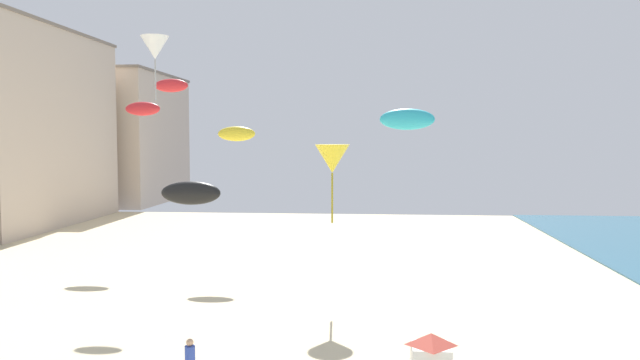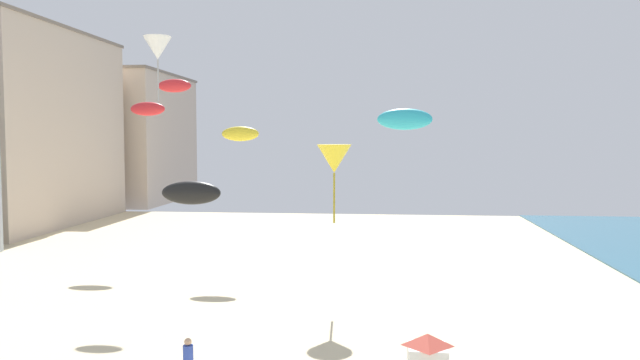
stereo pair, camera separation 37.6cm
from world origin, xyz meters
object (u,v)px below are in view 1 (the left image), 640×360
at_px(kite_cyan_parafoil, 407,119).
at_px(lifeguard_stand, 431,357).
at_px(kite_yellow_parafoil_3, 237,134).
at_px(kite_yellow_delta, 332,159).
at_px(kite_red_parafoil_2, 171,86).
at_px(kite_white_delta, 155,48).
at_px(kite_red_parafoil, 143,109).
at_px(kite_black_parafoil, 191,193).

bearing_deg(kite_cyan_parafoil, lifeguard_stand, -70.64).
height_order(kite_yellow_parafoil_3, kite_yellow_delta, kite_yellow_parafoil_3).
relative_size(kite_red_parafoil_2, kite_cyan_parafoil, 1.11).
height_order(kite_yellow_delta, kite_white_delta, kite_white_delta).
height_order(lifeguard_stand, kite_white_delta, kite_white_delta).
relative_size(kite_red_parafoil, kite_cyan_parafoil, 1.46).
bearing_deg(kite_white_delta, lifeguard_stand, -44.86).
bearing_deg(kite_black_parafoil, kite_yellow_parafoil_3, 95.76).
bearing_deg(kite_black_parafoil, kite_red_parafoil, 116.00).
bearing_deg(kite_yellow_delta, kite_red_parafoil_2, 163.57).
distance_m(kite_red_parafoil_2, kite_white_delta, 3.79).
relative_size(kite_black_parafoil, kite_yellow_parafoil_3, 1.00).
bearing_deg(kite_black_parafoil, lifeguard_stand, -34.58).
bearing_deg(kite_yellow_parafoil_3, kite_yellow_delta, -49.60).
xyz_separation_m(kite_black_parafoil, kite_white_delta, (-3.63, 6.30, 6.61)).
xyz_separation_m(kite_white_delta, kite_cyan_parafoil, (11.80, -10.56, -3.88)).
xyz_separation_m(lifeguard_stand, kite_red_parafoil, (-17.68, 24.26, 8.35)).
distance_m(kite_black_parafoil, kite_red_parafoil, 20.67).
bearing_deg(kite_cyan_parafoil, kite_red_parafoil_2, 130.95).
xyz_separation_m(kite_red_parafoil_2, kite_white_delta, (0.36, -3.44, 1.55)).
bearing_deg(kite_cyan_parafoil, kite_red_parafoil, 127.21).
xyz_separation_m(kite_black_parafoil, kite_red_parafoil_2, (-3.98, 9.75, 5.06)).
relative_size(kite_red_parafoil_2, kite_yellow_parafoil_3, 0.79).
bearing_deg(kite_yellow_parafoil_3, kite_white_delta, -104.08).
height_order(kite_red_parafoil_2, kite_white_delta, kite_white_delta).
xyz_separation_m(kite_red_parafoil, kite_red_parafoil_2, (4.89, -8.44, 0.84)).
xyz_separation_m(kite_red_parafoil_2, kite_cyan_parafoil, (12.15, -14.00, -2.34)).
relative_size(kite_yellow_delta, kite_cyan_parafoil, 2.32).
distance_m(kite_black_parafoil, kite_white_delta, 9.83).
bearing_deg(kite_yellow_delta, lifeguard_stand, -74.22).
xyz_separation_m(kite_yellow_delta, kite_cyan_parafoil, (3.08, -11.33, 1.59)).
xyz_separation_m(kite_black_parafoil, kite_yellow_delta, (5.10, 7.07, 1.13)).
relative_size(kite_red_parafoil, kite_red_parafoil_2, 1.31).
distance_m(kite_red_parafoil, kite_white_delta, 13.21).
height_order(kite_red_parafoil, kite_white_delta, kite_white_delta).
xyz_separation_m(lifeguard_stand, kite_black_parafoil, (-8.81, 6.07, 4.13)).
height_order(kite_red_parafoil_2, kite_yellow_parafoil_3, kite_red_parafoil_2).
height_order(kite_red_parafoil_2, kite_yellow_delta, kite_red_parafoil_2).
relative_size(kite_black_parafoil, kite_white_delta, 0.76).
xyz_separation_m(kite_black_parafoil, kite_cyan_parafoil, (8.17, -4.26, 2.72)).
height_order(kite_black_parafoil, kite_white_delta, kite_white_delta).
relative_size(kite_black_parafoil, kite_red_parafoil, 0.96).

